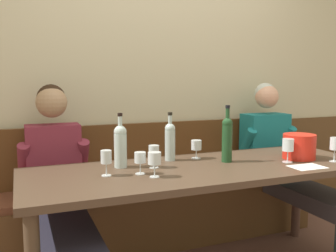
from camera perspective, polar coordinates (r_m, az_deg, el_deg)
room_wall_back at (r=3.13m, az=-2.18°, el=9.11°), size 6.80×0.08×2.80m
wood_wainscot_panel at (r=3.19m, az=-1.76°, el=-8.05°), size 6.80×0.03×0.91m
wall_bench at (r=3.06m, az=-0.36°, el=-12.18°), size 2.50×0.42×0.94m
dining_table at (r=2.38m, az=5.42°, el=-8.09°), size 2.20×0.78×0.75m
person_center_left_seat at (r=2.44m, az=-16.24°, el=-9.03°), size 0.47×1.20×1.26m
person_right_seat at (r=3.14m, az=18.02°, el=-5.64°), size 0.49×1.20×1.26m
ice_bucket at (r=2.72m, az=19.36°, el=-2.96°), size 0.22×0.22×0.17m
wine_bottle_amber_mid at (r=2.32m, az=-7.27°, el=-2.83°), size 0.08×0.08×0.34m
wine_bottle_clear_water at (r=2.50m, az=0.31°, el=-2.15°), size 0.07×0.07×0.33m
wine_bottle_green_tall at (r=2.48m, az=9.00°, el=-1.78°), size 0.07×0.07×0.37m
wine_glass_mid_right at (r=2.70m, az=24.09°, el=-2.58°), size 0.06×0.06×0.16m
wine_glass_left_end at (r=2.57m, az=4.34°, el=-3.07°), size 0.07×0.07×0.13m
wine_glass_by_bottle at (r=2.13m, az=-9.41°, el=-4.90°), size 0.06×0.06×0.15m
wine_glass_near_bucket at (r=2.08m, az=-2.06°, el=-5.03°), size 0.07×0.07×0.14m
wine_glass_mid_left at (r=2.57m, az=17.82°, el=-2.95°), size 0.07×0.07×0.16m
wine_glass_center_front at (r=2.15m, az=-4.26°, el=-4.93°), size 0.07×0.07×0.13m
wine_glass_right_end at (r=2.29m, az=-2.18°, el=-3.86°), size 0.06×0.06×0.14m
water_tumbler_center at (r=3.09m, az=18.03°, el=-2.45°), size 0.06×0.06×0.09m
tasting_sheet_left_guest at (r=2.49m, az=20.46°, el=-5.86°), size 0.21×0.15×0.00m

